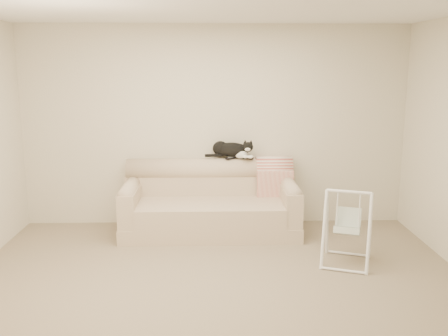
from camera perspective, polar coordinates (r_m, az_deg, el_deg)
name	(u,v)px	position (r m, az deg, el deg)	size (l,w,h in m)	color
ground_plane	(217,286)	(4.95, -0.79, -13.30)	(5.00, 5.00, 0.00)	#786952
room_shell	(217,129)	(4.52, -0.85, 4.52)	(5.04, 4.04, 2.60)	#C1B89D
sofa	(210,205)	(6.34, -1.56, -4.21)	(2.20, 0.93, 0.90)	tan
remote_a	(232,158)	(6.45, 0.89, 1.17)	(0.17, 0.15, 0.03)	black
remote_b	(247,158)	(6.45, 2.62, 1.15)	(0.18, 0.08, 0.02)	black
tuxedo_cat	(232,150)	(6.45, 0.88, 2.12)	(0.63, 0.35, 0.25)	black
throw_blanket	(274,172)	(6.52, 5.73, -0.42)	(0.46, 0.38, 0.58)	#B8493C
baby_swing	(347,227)	(5.48, 13.92, -6.57)	(0.64, 0.66, 0.82)	white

